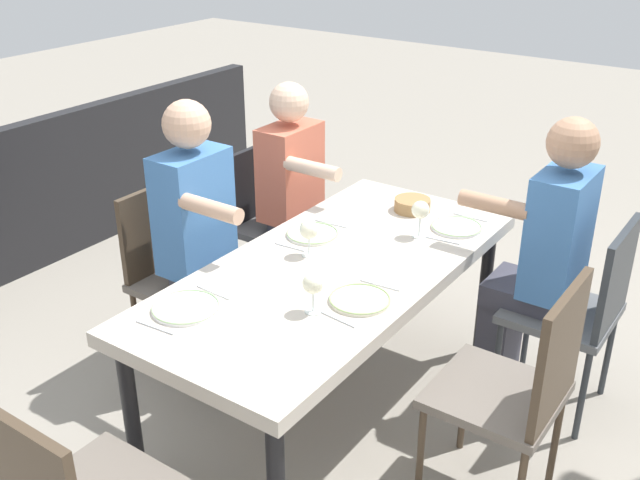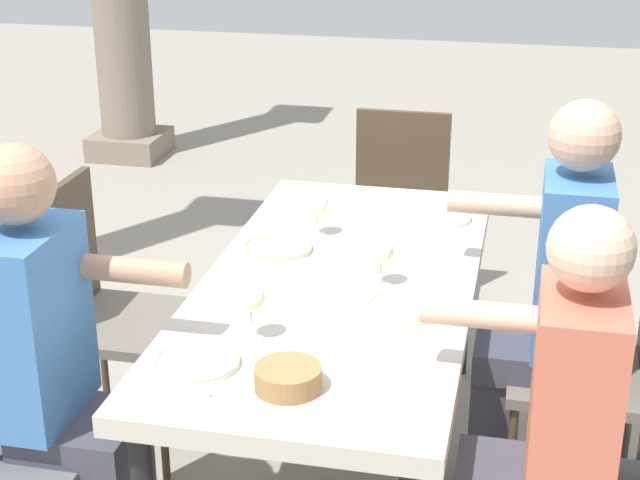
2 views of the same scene
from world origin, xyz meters
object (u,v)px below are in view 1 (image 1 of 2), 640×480
Objects in this scene: chair_west_south at (271,215)px; chair_mid_south at (177,267)px; chair_west_north at (581,305)px; diner_man_white at (205,239)px; wine_glass_0 at (420,211)px; bread_basket at (412,205)px; dining_table at (333,279)px; wine_glass_2 at (313,285)px; wine_glass_1 at (309,231)px; plate_1 at (312,234)px; chair_mid_north at (521,384)px; diner_guest_third at (301,197)px; plate_2 at (360,300)px; plate_3 at (186,307)px; diner_woman_green at (541,255)px; plate_0 at (456,227)px.

chair_west_south is 0.99× the size of chair_mid_south.
diner_man_white is at bearing -64.17° from chair_west_north.
bread_basket is (-0.24, -0.16, -0.09)m from wine_glass_0.
wine_glass_2 reaches higher than dining_table.
wine_glass_1 is at bearing 48.31° from chair_west_south.
chair_west_north is 5.49× the size of wine_glass_0.
plate_1 is (0.46, -1.07, 0.22)m from chair_west_north.
wine_glass_0 is at bearing 34.51° from bread_basket.
wine_glass_2 is (0.79, -0.01, -0.01)m from wine_glass_0.
chair_west_north is 1.25m from wine_glass_2.
plate_1 is 1.47× the size of wine_glass_2.
diner_guest_third is (-0.71, -1.48, 0.13)m from chair_mid_north.
plate_2 is 0.93× the size of plate_3.
bread_basket is at bearing 131.93° from chair_mid_south.
plate_2 is at bearing 52.44° from chair_west_south.
chair_west_north is at bearing 90.83° from diner_woman_green.
wine_glass_2 is (0.36, 0.28, 0.00)m from wine_glass_1.
chair_mid_south is 5.24× the size of bread_basket.
plate_3 is at bearing -49.99° from plate_2.
chair_mid_north reaches higher than plate_1.
plate_3 is 1.30m from bread_basket.
chair_mid_south is 1.31m from plate_0.
dining_table is 0.86m from chair_mid_south.
bread_basket is at bearing -145.49° from wine_glass_0.
plate_3 is at bearing 37.02° from diner_man_white.
chair_mid_north is at bearing 64.36° from diner_guest_third.
bread_basket reaches higher than plate_3.
diner_woman_green is at bearing 153.37° from wine_glass_2.
dining_table is 1.37× the size of diner_woman_green.
chair_west_south is at bearing -91.66° from plate_0.
plate_1 is at bearing -66.73° from chair_west_north.
chair_mid_south is 1.12m from plate_2.
chair_west_south is 0.70× the size of diner_guest_third.
chair_mid_south reaches higher than chair_west_south.
wine_glass_2 reaches higher than plate_1.
plate_2 is 1.47× the size of wine_glass_2.
plate_0 is (-0.61, 0.26, 0.08)m from dining_table.
chair_mid_north is 6.18× the size of wine_glass_1.
diner_woman_green is 1.52m from plate_3.
chair_west_south is 0.92× the size of chair_mid_north.
diner_guest_third is 5.14× the size of plate_3.
chair_mid_north reaches higher than wine_glass_2.
chair_mid_south reaches higher than plate_2.
chair_west_north is 1.82m from chair_mid_south.
chair_mid_south reaches higher than bread_basket.
dining_table is 11.64× the size of wine_glass_1.
chair_mid_north reaches higher than wine_glass_1.
diner_man_white is 5.41× the size of plate_3.
plate_0 is 0.99× the size of plate_2.
bread_basket is (-0.66, 0.13, -0.08)m from wine_glass_1.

